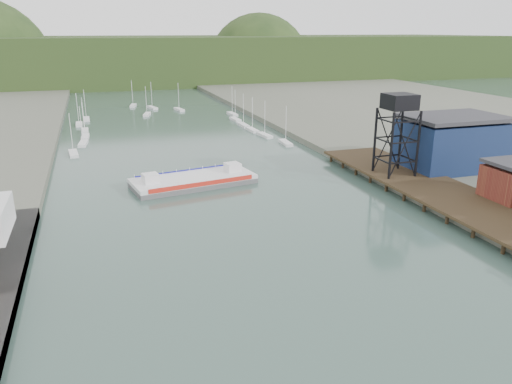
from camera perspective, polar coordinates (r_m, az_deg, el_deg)
east_pier at (r=96.29m, az=20.59°, el=-0.06°), size 14.00×70.00×2.45m
lift_tower at (r=102.33m, az=16.05°, el=9.35°), size 6.50×6.50×16.00m
blue_shed at (r=114.27m, az=21.42°, el=5.27°), size 20.50×14.50×11.30m
marina_sailboats at (r=168.47m, az=-10.43°, el=7.65°), size 57.71×92.65×0.90m
distant_hills at (r=328.36m, az=-15.40°, el=14.03°), size 500.00×120.00×80.00m
chain_ferry at (r=101.42m, az=-7.15°, el=1.35°), size 25.63×13.72×3.50m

